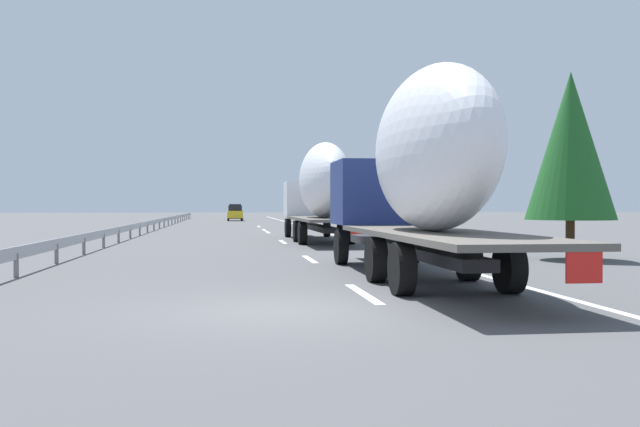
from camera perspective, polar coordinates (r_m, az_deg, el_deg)
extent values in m
plane|color=#4C4C4F|center=(51.71, -6.63, -1.31)|extent=(260.00, 260.00, 0.00)
cube|color=white|center=(14.05, 3.54, -6.53)|extent=(3.20, 0.20, 0.01)
cube|color=white|center=(22.96, -0.85, -3.74)|extent=(3.20, 0.20, 0.01)
cube|color=white|center=(33.96, -3.06, -2.32)|extent=(3.20, 0.20, 0.01)
cube|color=white|center=(46.36, -4.28, -1.53)|extent=(3.20, 0.20, 0.01)
cube|color=white|center=(50.86, -4.58, -1.34)|extent=(3.20, 0.20, 0.01)
cube|color=white|center=(59.02, -5.00, -1.06)|extent=(3.20, 0.20, 0.01)
cube|color=white|center=(57.06, -1.18, -1.12)|extent=(110.00, 0.20, 0.01)
cube|color=silver|center=(39.18, -1.03, 1.22)|extent=(2.40, 2.50, 1.90)
cube|color=black|center=(40.28, -1.21, 1.91)|extent=(0.08, 2.12, 0.80)
cube|color=#262628|center=(36.04, -0.45, -1.09)|extent=(11.67, 0.70, 0.24)
cube|color=#59544C|center=(32.89, 0.24, -0.43)|extent=(10.29, 2.50, 0.12)
ellipsoid|color=white|center=(32.58, 0.32, 2.73)|extent=(7.12, 2.20, 3.48)
cube|color=red|center=(27.96, 3.07, -1.12)|extent=(0.04, 0.56, 0.56)
cylinder|color=black|center=(39.08, -2.63, -1.17)|extent=(1.04, 0.30, 1.04)
cylinder|color=black|center=(39.33, 0.56, -1.16)|extent=(1.04, 0.30, 1.04)
cylinder|color=black|center=(33.96, -1.88, -1.45)|extent=(1.04, 0.35, 1.04)
cylinder|color=black|center=(34.25, 1.79, -1.43)|extent=(1.04, 0.35, 1.04)
cylinder|color=black|center=(31.58, -1.44, -1.60)|extent=(1.04, 0.35, 1.04)
cylinder|color=black|center=(31.89, 2.49, -1.58)|extent=(1.04, 0.35, 1.04)
cube|color=navy|center=(21.12, 4.68, 1.71)|extent=(2.40, 2.50, 1.90)
cube|color=black|center=(22.21, 4.07, 2.94)|extent=(0.08, 2.12, 0.80)
cube|color=#262628|center=(18.17, 6.73, -2.79)|extent=(11.28, 0.70, 0.24)
cube|color=#59544C|center=(15.20, 9.60, -1.69)|extent=(9.86, 2.50, 0.12)
ellipsoid|color=white|center=(15.59, 9.21, 5.20)|extent=(6.32, 2.20, 3.60)
cube|color=red|center=(10.95, 20.72, -3.89)|extent=(0.04, 0.56, 0.56)
cylinder|color=black|center=(20.95, 1.73, -2.74)|extent=(1.04, 0.30, 1.04)
cylinder|color=black|center=(21.42, 7.55, -2.67)|extent=(1.04, 0.30, 1.04)
cylinder|color=black|center=(16.12, 4.58, -3.76)|extent=(1.04, 0.35, 1.04)
cylinder|color=black|center=(16.72, 11.99, -3.61)|extent=(1.04, 0.35, 1.04)
cylinder|color=black|center=(13.79, 6.70, -4.51)|extent=(1.04, 0.35, 1.04)
cylinder|color=black|center=(14.49, 15.18, -4.28)|extent=(1.04, 0.35, 1.04)
cube|color=#28479E|center=(96.55, -6.94, 0.03)|extent=(4.77, 1.82, 0.84)
cube|color=black|center=(96.19, -6.94, 0.52)|extent=(2.62, 1.60, 0.81)
cylinder|color=black|center=(98.03, -7.42, -0.20)|extent=(0.64, 0.22, 0.64)
cylinder|color=black|center=(98.05, -6.47, -0.20)|extent=(0.64, 0.22, 0.64)
cylinder|color=black|center=(95.07, -7.41, -0.23)|extent=(0.64, 0.22, 0.64)
cylinder|color=black|center=(95.09, -6.44, -0.23)|extent=(0.64, 0.22, 0.64)
cube|color=gold|center=(82.21, -6.94, -0.07)|extent=(4.21, 1.76, 0.84)
cube|color=black|center=(81.89, -6.94, 0.44)|extent=(2.32, 1.55, 0.62)
cylinder|color=black|center=(83.51, -7.49, -0.35)|extent=(0.64, 0.22, 0.64)
cylinder|color=black|center=(83.53, -6.42, -0.35)|extent=(0.64, 0.22, 0.64)
cylinder|color=black|center=(80.90, -7.48, -0.38)|extent=(0.64, 0.22, 0.64)
cylinder|color=black|center=(80.92, -6.38, -0.38)|extent=(0.64, 0.22, 0.64)
cylinder|color=gray|center=(59.76, -0.32, 0.11)|extent=(0.10, 0.10, 2.40)
cube|color=#2D569E|center=(59.77, -0.32, 1.59)|extent=(0.06, 0.90, 0.70)
cylinder|color=#472D19|center=(81.35, 1.77, -0.06)|extent=(0.37, 0.37, 1.53)
cone|color=#1E5B23|center=(81.38, 1.78, 2.29)|extent=(2.83, 2.83, 5.15)
cylinder|color=#472D19|center=(24.12, 19.71, -2.03)|extent=(0.29, 0.29, 1.30)
cone|color=#1E5B23|center=(24.17, 19.74, 5.23)|extent=(2.88, 2.88, 4.81)
cylinder|color=#472D19|center=(86.35, 1.59, 0.05)|extent=(0.33, 0.33, 1.72)
cone|color=#194C1E|center=(86.37, 1.59, 1.98)|extent=(3.18, 3.18, 4.12)
cylinder|color=#472D19|center=(88.77, -0.02, -0.07)|extent=(0.29, 0.29, 1.30)
cone|color=#194C1E|center=(88.79, -0.02, 2.15)|extent=(2.42, 2.42, 5.57)
cylinder|color=#472D19|center=(78.30, 0.56, 0.02)|extent=(0.40, 0.40, 1.80)
cone|color=#194C1E|center=(78.33, 0.56, 2.46)|extent=(3.49, 3.49, 4.89)
cylinder|color=#472D19|center=(50.44, 5.54, -0.48)|extent=(0.38, 0.38, 1.54)
cone|color=#1E5B23|center=(50.48, 5.54, 3.32)|extent=(2.78, 2.78, 5.16)
cube|color=#9EA0A5|center=(54.92, -12.95, -0.58)|extent=(94.00, 0.06, 0.32)
cube|color=slate|center=(18.66, -23.52, -3.89)|extent=(0.10, 0.10, 0.60)
cube|color=slate|center=(22.61, -20.68, -3.09)|extent=(0.10, 0.10, 0.60)
cube|color=slate|center=(26.60, -18.69, -2.53)|extent=(0.10, 0.10, 0.60)
cube|color=slate|center=(30.62, -17.22, -2.11)|extent=(0.10, 0.10, 0.60)
cube|color=slate|center=(34.65, -16.09, -1.79)|extent=(0.10, 0.10, 0.60)
cube|color=slate|center=(38.69, -15.20, -1.54)|extent=(0.10, 0.10, 0.60)
cube|color=slate|center=(42.74, -14.48, -1.33)|extent=(0.10, 0.10, 0.60)
cube|color=slate|center=(46.80, -13.88, -1.16)|extent=(0.10, 0.10, 0.60)
cube|color=slate|center=(50.86, -13.38, -1.02)|extent=(0.10, 0.10, 0.60)
cube|color=slate|center=(54.93, -12.95, -0.89)|extent=(0.10, 0.10, 0.60)
cube|color=slate|center=(59.00, -12.59, -0.79)|extent=(0.10, 0.10, 0.60)
cube|color=slate|center=(63.07, -12.26, -0.70)|extent=(0.10, 0.10, 0.60)
cube|color=slate|center=(67.14, -11.98, -0.62)|extent=(0.10, 0.10, 0.60)
cube|color=slate|center=(71.22, -11.73, -0.54)|extent=(0.10, 0.10, 0.60)
cube|color=slate|center=(75.30, -11.51, -0.48)|extent=(0.10, 0.10, 0.60)
cube|color=slate|center=(79.37, -11.31, -0.42)|extent=(0.10, 0.10, 0.60)
cube|color=slate|center=(83.45, -11.13, -0.37)|extent=(0.10, 0.10, 0.60)
cube|color=slate|center=(87.53, -10.97, -0.32)|extent=(0.10, 0.10, 0.60)
cube|color=slate|center=(91.61, -10.82, -0.28)|extent=(0.10, 0.10, 0.60)
cube|color=slate|center=(95.69, -10.68, -0.24)|extent=(0.10, 0.10, 0.60)
cube|color=slate|center=(99.77, -10.56, -0.21)|extent=(0.10, 0.10, 0.60)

